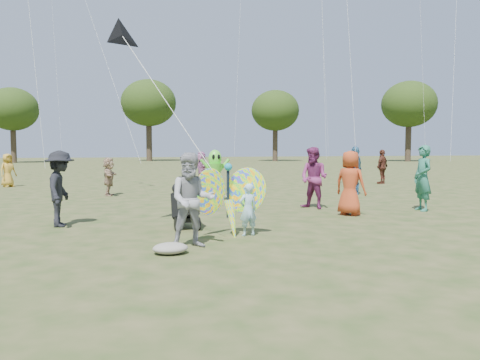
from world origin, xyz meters
The scene contains 18 objects.
ground centered at (0.00, 0.00, 0.00)m, with size 160.00×160.00×0.00m, color #51592B.
child_girl centered at (-0.24, 0.75, 0.54)m, with size 0.39×0.26×1.08m, color #99C8D9.
adult_man centered at (-1.53, -0.04, 0.86)m, with size 0.84×0.65×1.73m, color #97979D.
grey_bag centered at (-1.98, -0.47, 0.10)m, with size 0.60×0.49×0.19m, color gray.
crowd_a centered at (3.23, 2.84, 0.87)m, with size 0.85×0.55×1.73m, color #AC3C1B.
crowd_b centered at (-4.06, 2.99, 0.87)m, with size 1.13×0.65×1.75m, color black.
crowd_c centered at (6.08, 7.66, 0.93)m, with size 1.09×0.45×1.86m, color #32658A.
crowd_d centered at (-3.02, 9.83, 0.72)m, with size 1.33×0.42×1.44m, color tan.
crowd_e centered at (2.85, 4.31, 0.91)m, with size 0.89×0.69×1.83m, color #7A285D.
crowd_f centered at (5.66, 3.07, 0.94)m, with size 0.69×0.45×1.88m, color #286C56.
crowd_g centered at (-7.52, 15.12, 0.77)m, with size 0.75×0.49×1.54m, color gold.
crowd_h centered at (10.10, 12.16, 0.85)m, with size 1.00×0.42×1.71m, color #51271B.
crowd_j centered at (1.55, 15.35, 0.80)m, with size 1.49×0.48×1.61m, color #B0649C.
jogging_stroller centered at (-1.35, 2.06, 0.61)m, with size 0.56×1.08×1.09m.
butterfly_kite centered at (-0.60, 0.85, 0.74)m, with size 1.74×0.75×1.70m.
delta_kite_rig centered at (-2.64, 1.89, 4.13)m, with size 1.98×2.17×3.18m.
alien_kite centered at (0.44, 6.99, 0.97)m, with size 1.12×0.69×1.74m.
tree_line centered at (3.67, 44.99, 6.86)m, with size 91.78×33.60×10.79m.
Camera 1 is at (-2.93, -8.38, 1.82)m, focal length 35.00 mm.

